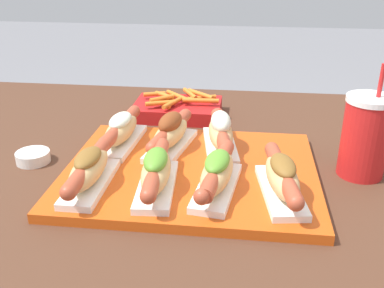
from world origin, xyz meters
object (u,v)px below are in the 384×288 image
Objects in this scene: fries_basket at (178,108)px; hot_dog_6 at (221,133)px; serving_tray at (191,172)px; hot_dog_3 at (282,177)px; drink_cup at (365,136)px; hot_dog_1 at (156,171)px; hot_dog_4 at (121,130)px; hot_dog_2 at (217,173)px; hot_dog_5 at (171,133)px; sauce_bowl at (33,156)px; hot_dog_0 at (89,169)px.

hot_dog_6 is at bearing -61.17° from fries_basket.
hot_dog_6 is (0.05, 0.09, 0.04)m from serving_tray.
hot_dog_6 reaches higher than hot_dog_3.
serving_tray is 0.12m from hot_dog_6.
drink_cup is (0.32, 0.05, 0.07)m from serving_tray.
hot_dog_1 reaches higher than hot_dog_4.
hot_dog_3 is 0.98× the size of drink_cup.
fries_basket is (-0.07, 0.32, 0.01)m from serving_tray.
hot_dog_2 is at bearing 179.50° from hot_dog_3.
hot_dog_3 is 1.00× the size of hot_dog_6.
drink_cup is 0.48m from fries_basket.
hot_dog_5 is 0.28m from sauce_bowl.
drink_cup is (0.27, -0.05, 0.03)m from hot_dog_6.
hot_dog_3 reaches higher than hot_dog_0.
hot_dog_1 reaches higher than serving_tray.
fries_basket is at bearing 120.74° from hot_dog_3.
hot_dog_0 is 1.00× the size of hot_dog_1.
hot_dog_6 is (0.21, 0.18, 0.00)m from hot_dog_0.
serving_tray is at bearing -57.57° from hot_dog_5.
serving_tray is at bearing 124.88° from hot_dog_2.
sauce_bowl is (-0.49, 0.10, -0.04)m from hot_dog_3.
hot_dog_4 is (0.01, 0.18, 0.00)m from hot_dog_0.
hot_dog_5 is 0.37m from drink_cup.
fries_basket is at bearing 69.99° from hot_dog_4.
serving_tray is 0.11m from hot_dog_1.
fries_basket reaches higher than sauce_bowl.
hot_dog_4 reaches higher than fries_basket.
sauce_bowl is (-0.17, -0.07, -0.04)m from hot_dog_4.
drink_cup is (0.48, 0.14, 0.03)m from hot_dog_0.
hot_dog_0 is at bearing -151.29° from serving_tray.
hot_dog_5 is 0.99× the size of hot_dog_6.
hot_dog_0 and hot_dog_4 have the same top height.
hot_dog_0 is at bearing -176.89° from hot_dog_2.
hot_dog_1 is (-0.05, -0.09, 0.04)m from serving_tray.
sauce_bowl is at bearing 176.31° from serving_tray.
sauce_bowl is 0.39m from fries_basket.
hot_dog_0 is 1.02× the size of hot_dog_5.
hot_dog_4 is 0.18m from sauce_bowl.
hot_dog_2 is at bearing -56.35° from hot_dog_5.
hot_dog_5 is 0.96× the size of fries_basket.
hot_dog_5 is at bearing 91.06° from hot_dog_1.
hot_dog_5 is (-0.21, 0.16, 0.00)m from hot_dog_3.
fries_basket reaches higher than serving_tray.
hot_dog_5 reaches higher than fries_basket.
drink_cup is 0.99× the size of fries_basket.
hot_dog_2 is (0.10, 0.01, -0.00)m from hot_dog_1.
hot_dog_6 is (0.10, 0.01, 0.00)m from hot_dog_5.
hot_dog_1 is at bearing -178.21° from hot_dog_3.
sauce_bowl is at bearing 165.29° from hot_dog_2.
hot_dog_3 is 1.01× the size of hot_dog_5.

